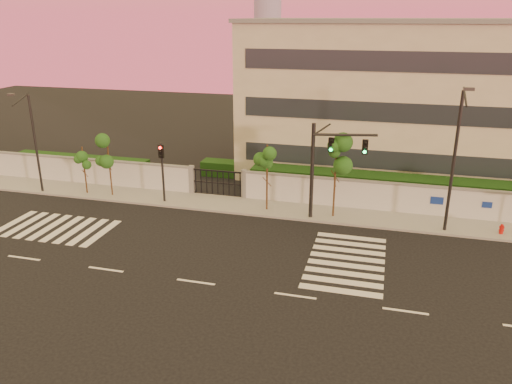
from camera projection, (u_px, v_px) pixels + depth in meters
The scene contains 15 objects.
ground at pixel (196, 282), 24.68m from camera, with size 120.00×120.00×0.00m, color black.
sidewalk at pixel (252, 207), 34.22m from camera, with size 60.00×3.00×0.15m, color gray.
perimeter_wall at pixel (259, 186), 35.22m from camera, with size 60.00×0.36×2.20m.
hedge_row at pixel (282, 179), 37.54m from camera, with size 41.00×4.25×1.80m.
institutional_building at pixel (396, 98), 40.45m from camera, with size 24.40×12.40×12.25m.
road_markings at pixel (194, 246), 28.49m from camera, with size 57.00×7.62×0.02m.
street_tree_b at pixel (84, 160), 35.86m from camera, with size 1.32×1.05×3.63m.
street_tree_c at pixel (109, 153), 35.23m from camera, with size 1.31×1.04×4.49m.
street_tree_d at pixel (268, 163), 32.52m from camera, with size 1.48×1.18×4.61m.
street_tree_e at pixel (337, 157), 31.14m from camera, with size 1.51×1.20×5.61m.
traffic_signal_main at pixel (325, 161), 30.83m from camera, with size 3.95×0.96×6.29m.
traffic_signal_secondary at pixel (162, 166), 34.18m from camera, with size 0.34×0.33×4.33m.
streetlight_west at pixel (33, 140), 35.61m from camera, with size 0.45×1.82×7.57m.
streetlight_east at pixel (455, 156), 28.62m from camera, with size 0.53×2.16×8.96m.
fire_hydrant at pixel (501, 230), 29.74m from camera, with size 0.29×0.28×0.76m.
Camera 1 is at (8.52, -20.26, 12.46)m, focal length 35.00 mm.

